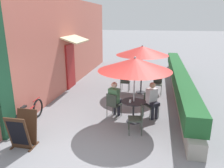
% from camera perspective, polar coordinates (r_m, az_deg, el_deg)
% --- Properties ---
extents(ground_plane, '(120.00, 120.00, 0.00)m').
position_cam_1_polar(ground_plane, '(5.70, -8.07, -18.48)').
color(ground_plane, gray).
extents(cafe_facade_wall, '(0.98, 11.96, 4.20)m').
position_cam_1_polar(cafe_facade_wall, '(11.10, -10.91, 10.35)').
color(cafe_facade_wall, '#C66B5B').
rests_on(cafe_facade_wall, ground_plane).
extents(planter_hedge, '(0.60, 10.96, 1.01)m').
position_cam_1_polar(planter_hedge, '(10.65, 17.05, 1.13)').
color(planter_hedge, gray).
rests_on(planter_hedge, ground_plane).
extents(patio_table_near, '(0.78, 0.78, 0.72)m').
position_cam_1_polar(patio_table_near, '(7.13, 5.64, -5.97)').
color(patio_table_near, '#28282D').
rests_on(patio_table_near, ground_plane).
extents(patio_umbrella_near, '(2.29, 2.29, 2.17)m').
position_cam_1_polar(patio_umbrella_near, '(6.72, 5.99, 5.15)').
color(patio_umbrella_near, '#B7B7BC').
rests_on(patio_umbrella_near, ground_plane).
extents(cafe_chair_near_left, '(0.56, 0.56, 0.87)m').
position_cam_1_polar(cafe_chair_near_left, '(7.60, 9.91, -4.75)').
color(cafe_chair_near_left, '#384238').
rests_on(cafe_chair_near_left, ground_plane).
extents(seated_patron_near_left, '(0.50, 0.51, 1.25)m').
position_cam_1_polar(seated_patron_near_left, '(7.46, 10.51, -3.80)').
color(seated_patron_near_left, '#23232D').
rests_on(seated_patron_near_left, ground_plane).
extents(cafe_chair_near_right, '(0.51, 0.51, 0.87)m').
position_cam_1_polar(cafe_chair_near_right, '(7.40, 0.27, -5.10)').
color(cafe_chair_near_right, '#384238').
rests_on(cafe_chair_near_right, ground_plane).
extents(seated_patron_near_right, '(0.44, 0.48, 1.25)m').
position_cam_1_polar(seated_patron_near_right, '(7.42, 0.72, -3.61)').
color(seated_patron_near_right, '#23232D').
rests_on(seated_patron_near_right, ground_plane).
extents(cafe_chair_near_back, '(0.46, 0.46, 0.87)m').
position_cam_1_polar(cafe_chair_near_back, '(6.48, 6.77, -8.53)').
color(cafe_chair_near_back, '#384238').
rests_on(cafe_chair_near_back, ground_plane).
extents(coffee_cup_near, '(0.07, 0.07, 0.09)m').
position_cam_1_polar(coffee_cup_near, '(6.95, 4.75, -4.45)').
color(coffee_cup_near, white).
rests_on(coffee_cup_near, patio_table_near).
extents(patio_table_mid, '(0.78, 0.78, 0.72)m').
position_cam_1_polar(patio_table_mid, '(9.98, 7.61, 0.64)').
color(patio_table_mid, '#28282D').
rests_on(patio_table_mid, ground_plane).
extents(patio_umbrella_mid, '(2.29, 2.29, 2.17)m').
position_cam_1_polar(patio_umbrella_mid, '(9.69, 7.93, 8.64)').
color(patio_umbrella_mid, '#B7B7BC').
rests_on(patio_umbrella_mid, ground_plane).
extents(cafe_chair_mid_left, '(0.41, 0.41, 0.87)m').
position_cam_1_polar(cafe_chair_mid_left, '(10.01, 11.82, 0.43)').
color(cafe_chair_mid_left, '#384238').
rests_on(cafe_chair_mid_left, ground_plane).
extents(cafe_chair_mid_right, '(0.41, 0.41, 0.87)m').
position_cam_1_polar(cafe_chair_mid_right, '(10.00, 3.40, 0.75)').
color(cafe_chair_mid_right, '#384238').
rests_on(cafe_chair_mid_right, ground_plane).
extents(bicycle_leaning, '(0.14, 1.71, 0.72)m').
position_cam_1_polar(bicycle_leaning, '(7.52, -20.68, -7.37)').
color(bicycle_leaning, black).
rests_on(bicycle_leaning, ground_plane).
extents(menu_board, '(0.59, 0.64, 0.95)m').
position_cam_1_polar(menu_board, '(6.28, -22.28, -11.11)').
color(menu_board, '#422819').
rests_on(menu_board, ground_plane).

